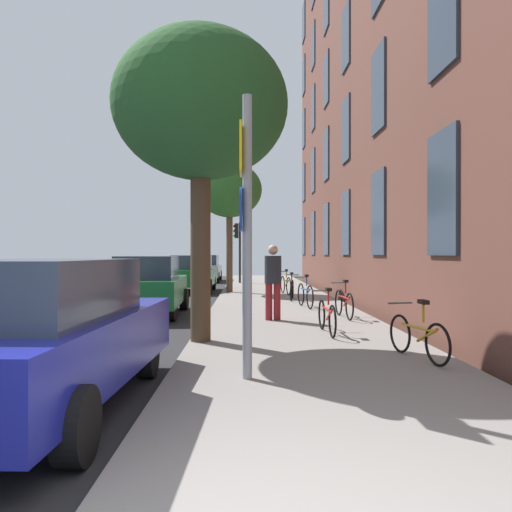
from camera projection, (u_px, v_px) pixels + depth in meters
The scene contains 19 objects.
ground_plane at pixel (177, 302), 17.29m from camera, with size 41.80×41.80×0.00m, color #332D28.
road_asphalt at pixel (117, 302), 17.25m from camera, with size 7.00×38.00×0.01m, color #232326.
sidewalk at pixel (277, 300), 17.35m from camera, with size 4.20×38.00×0.12m, color gray.
building_facade at pixel (354, 56), 16.87m from camera, with size 0.56×27.00×16.87m.
sign_post at pixel (245, 220), 6.23m from camera, with size 0.16×0.60×3.57m.
traffic_light at pixel (238, 241), 26.94m from camera, with size 0.43×0.24×3.29m.
tree_near at pixel (200, 108), 8.91m from camera, with size 3.15×3.15×5.59m.
tree_far at pixel (229, 191), 20.45m from camera, with size 2.68×2.68×5.37m.
bicycle_0 at pixel (418, 336), 7.37m from camera, with size 0.52×1.59×0.90m.
bicycle_1 at pixel (327, 316), 9.75m from camera, with size 0.42×1.72×0.91m.
bicycle_2 at pixel (344, 303), 12.17m from camera, with size 0.42×1.67×0.94m.
bicycle_3 at pixel (305, 294), 14.55m from camera, with size 0.43×1.67×0.97m.
bicycle_4 at pixel (292, 289), 16.95m from camera, with size 0.42×1.60×0.95m.
bicycle_5 at pixel (286, 284), 19.35m from camera, with size 0.44×1.67×0.98m.
pedestrian_0 at pixel (273, 277), 11.73m from camera, with size 0.55×0.55×1.79m.
car_0 at pixel (42, 334), 5.23m from camera, with size 2.00×4.44×1.62m.
car_1 at pixel (149, 285), 13.56m from camera, with size 1.91×4.05×1.62m.
car_2 at pixel (192, 273), 21.89m from camera, with size 1.91×4.13×1.62m.
car_3 at pixel (206, 268), 30.22m from camera, with size 1.81×4.24×1.62m.
Camera 1 is at (0.04, -2.33, 1.69)m, focal length 34.77 mm.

